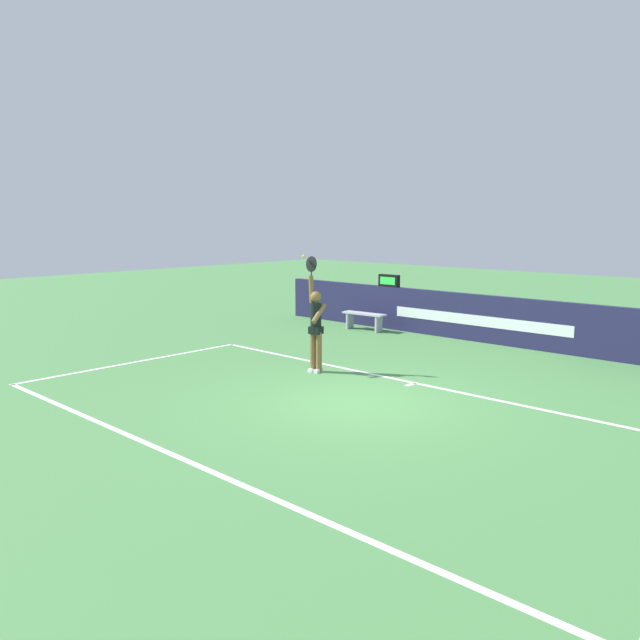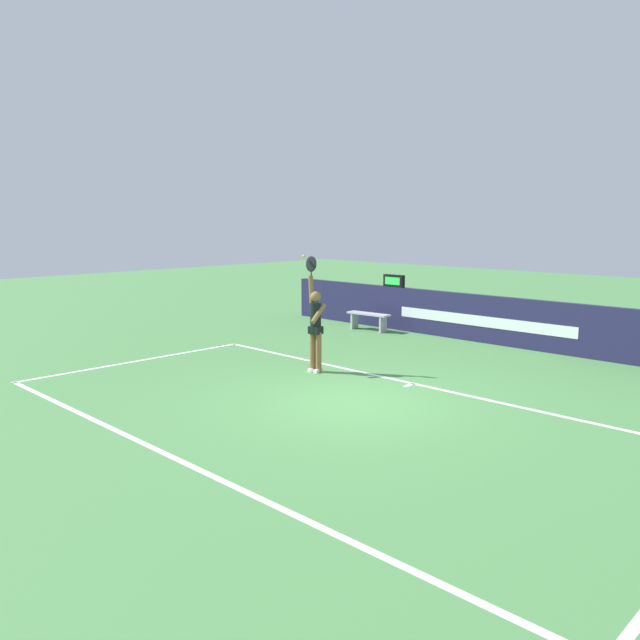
% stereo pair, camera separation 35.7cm
% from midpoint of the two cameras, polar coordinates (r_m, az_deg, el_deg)
% --- Properties ---
extents(ground_plane, '(60.00, 60.00, 0.00)m').
position_cam_midpoint_polar(ground_plane, '(11.51, 2.56, -7.41)').
color(ground_plane, '#488144').
extents(court_lines, '(11.80, 5.70, 0.00)m').
position_cam_midpoint_polar(court_lines, '(10.83, -0.79, -8.47)').
color(court_lines, white).
rests_on(court_lines, ground).
extents(back_wall, '(16.47, 0.19, 1.28)m').
position_cam_midpoint_polar(back_wall, '(16.91, 17.41, -0.29)').
color(back_wall, '#1F1E43').
rests_on(back_wall, ground).
extents(speed_display, '(0.70, 0.16, 0.36)m').
position_cam_midpoint_polar(speed_display, '(19.05, 5.74, 3.57)').
color(speed_display, black).
rests_on(speed_display, back_wall).
extents(tennis_player, '(0.50, 0.49, 2.53)m').
position_cam_midpoint_polar(tennis_player, '(13.52, -1.15, -0.38)').
color(tennis_player, brown).
rests_on(tennis_player, ground).
extents(tennis_ball, '(0.07, 0.07, 0.07)m').
position_cam_midpoint_polar(tennis_ball, '(13.44, -2.25, 5.78)').
color(tennis_ball, '#CFDB2B').
extents(courtside_bench_near, '(1.40, 0.46, 0.52)m').
position_cam_midpoint_polar(courtside_bench_near, '(18.81, 3.46, 0.25)').
color(courtside_bench_near, '#B1ADBD').
rests_on(courtside_bench_near, ground).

